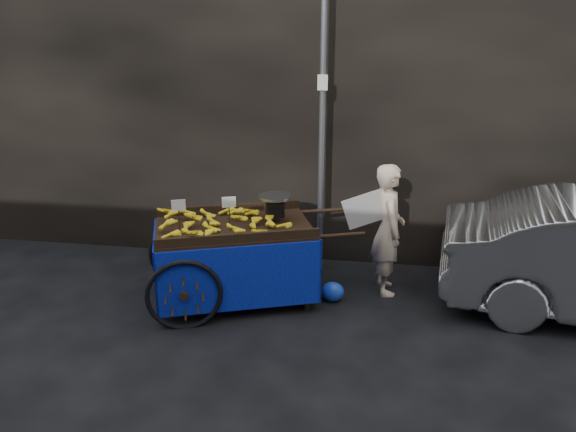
# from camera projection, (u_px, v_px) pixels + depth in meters

# --- Properties ---
(ground) EXTENTS (80.00, 80.00, 0.00)m
(ground) POSITION_uv_depth(u_px,v_px,m) (280.00, 314.00, 6.22)
(ground) COLOR black
(ground) RESTS_ON ground
(building_wall) EXTENTS (13.50, 2.00, 5.00)m
(building_wall) POSITION_uv_depth(u_px,v_px,m) (339.00, 66.00, 7.78)
(building_wall) COLOR black
(building_wall) RESTS_ON ground
(street_pole) EXTENTS (0.12, 0.10, 4.00)m
(street_pole) POSITION_uv_depth(u_px,v_px,m) (322.00, 116.00, 6.74)
(street_pole) COLOR slate
(street_pole) RESTS_ON ground
(banana_cart) EXTENTS (2.62, 1.83, 1.30)m
(banana_cart) POSITION_uv_depth(u_px,v_px,m) (229.00, 234.00, 6.33)
(banana_cart) COLOR black
(banana_cart) RESTS_ON ground
(vendor) EXTENTS (0.79, 0.63, 1.57)m
(vendor) POSITION_uv_depth(u_px,v_px,m) (388.00, 229.00, 6.53)
(vendor) COLOR beige
(vendor) RESTS_ON ground
(plastic_bag) EXTENTS (0.26, 0.21, 0.24)m
(plastic_bag) POSITION_uv_depth(u_px,v_px,m) (333.00, 292.00, 6.48)
(plastic_bag) COLOR blue
(plastic_bag) RESTS_ON ground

